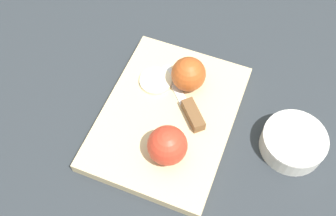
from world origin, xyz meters
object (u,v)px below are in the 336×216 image
Objects in this scene: apple_half_right at (189,74)px; knife at (191,110)px; bowl at (294,141)px; apple_half_left at (167,145)px.

apple_half_right is 0.07m from knife.
knife is 0.19m from bowl.
bowl is (0.07, -0.21, -0.03)m from apple_half_left.
apple_half_right is (0.15, -0.01, -0.00)m from apple_half_left.
apple_half_left is 0.59× the size of bowl.
apple_half_right is at bearing -18.36° from knife.
apple_half_left is 0.10m from knife.
knife is 1.24× the size of bowl.
apple_half_right is at bearing 67.22° from bowl.
apple_half_right is 0.57× the size of bowl.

